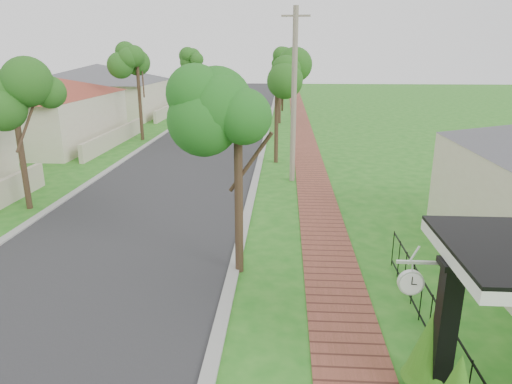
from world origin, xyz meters
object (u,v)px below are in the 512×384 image
(parked_car_white, at_px, (249,123))
(near_tree, at_px, (238,128))
(station_clock, at_px, (411,281))
(porch_post, at_px, (444,340))
(parked_car_red, at_px, (250,113))
(utility_pole, at_px, (294,96))

(parked_car_white, relative_size, near_tree, 0.93)
(station_clock, bearing_deg, porch_post, -39.06)
(parked_car_red, distance_m, parked_car_white, 5.89)
(porch_post, height_order, parked_car_white, porch_post)
(parked_car_white, xyz_separation_m, near_tree, (1.41, -21.76, 3.08))
(near_tree, bearing_deg, parked_car_white, 93.71)
(parked_car_red, xyz_separation_m, near_tree, (1.80, -27.64, 3.17))
(station_clock, bearing_deg, utility_pole, 97.66)
(parked_car_white, distance_m, station_clock, 26.22)
(station_clock, bearing_deg, parked_car_red, 99.08)
(parked_car_white, distance_m, utility_pole, 13.38)
(parked_car_red, height_order, parked_car_white, parked_car_white)
(parked_car_red, xyz_separation_m, utility_pole, (3.30, -18.59, 3.10))
(near_tree, distance_m, utility_pole, 9.18)
(utility_pole, relative_size, station_clock, 10.35)
(parked_car_white, height_order, utility_pole, utility_pole)
(parked_car_red, relative_size, station_clock, 5.36)
(parked_car_white, height_order, station_clock, station_clock)
(parked_car_red, bearing_deg, parked_car_white, -83.53)
(porch_post, height_order, station_clock, porch_post)
(porch_post, relative_size, utility_pole, 0.34)
(near_tree, height_order, utility_pole, utility_pole)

